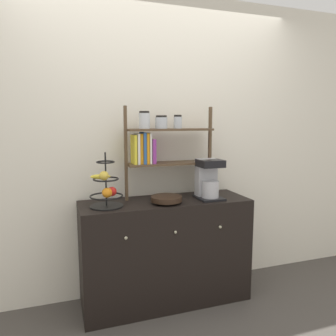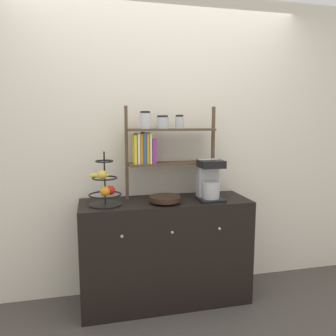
{
  "view_description": "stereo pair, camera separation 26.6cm",
  "coord_description": "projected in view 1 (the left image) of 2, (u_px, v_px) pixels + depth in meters",
  "views": [
    {
      "loc": [
        -0.83,
        -2.26,
        1.53
      ],
      "look_at": [
        0.02,
        0.23,
        1.15
      ],
      "focal_mm": 35.0,
      "sensor_mm": 36.0,
      "label": 1
    },
    {
      "loc": [
        -0.58,
        -2.34,
        1.53
      ],
      "look_at": [
        0.02,
        0.23,
        1.15
      ],
      "focal_mm": 35.0,
      "sensor_mm": 36.0,
      "label": 2
    }
  ],
  "objects": [
    {
      "name": "coffee_maker",
      "position": [
        208.0,
        179.0,
        2.75
      ],
      "size": [
        0.2,
        0.24,
        0.33
      ],
      "color": "black",
      "rests_on": "sideboard"
    },
    {
      "name": "fruit_stand",
      "position": [
        106.0,
        190.0,
        2.47
      ],
      "size": [
        0.25,
        0.25,
        0.42
      ],
      "color": "black",
      "rests_on": "sideboard"
    },
    {
      "name": "wall_back",
      "position": [
        155.0,
        147.0,
        2.9
      ],
      "size": [
        7.0,
        0.05,
        2.6
      ],
      "primitive_type": "cube",
      "color": "silver",
      "rests_on": "ground_plane"
    },
    {
      "name": "shelf_hutch",
      "position": [
        157.0,
        143.0,
        2.72
      ],
      "size": [
        0.77,
        0.2,
        0.77
      ],
      "color": "brown",
      "rests_on": "sideboard"
    },
    {
      "name": "sideboard",
      "position": [
        166.0,
        251.0,
        2.76
      ],
      "size": [
        1.39,
        0.49,
        0.88
      ],
      "color": "black",
      "rests_on": "ground_plane"
    },
    {
      "name": "ground_plane",
      "position": [
        175.0,
        315.0,
        2.6
      ],
      "size": [
        12.0,
        12.0,
        0.0
      ],
      "primitive_type": "plane",
      "color": "#47423D"
    },
    {
      "name": "wooden_bowl",
      "position": [
        166.0,
        199.0,
        2.61
      ],
      "size": [
        0.25,
        0.25,
        0.06
      ],
      "color": "black",
      "rests_on": "sideboard"
    }
  ]
}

